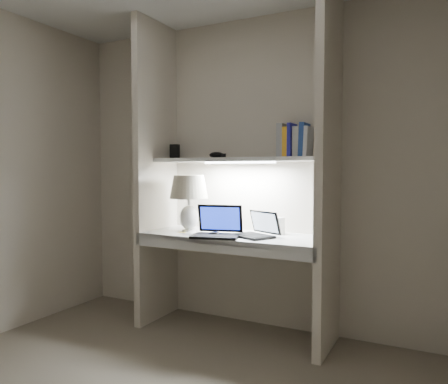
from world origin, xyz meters
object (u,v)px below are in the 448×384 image
Objects in this scene: table_lamp at (189,194)px; laptop_netbook at (257,231)px; book_row at (295,141)px; speaker at (277,226)px; laptop_main at (218,229)px.

table_lamp is 0.65m from laptop_netbook.
table_lamp is at bearing -167.45° from book_row.
laptop_netbook is at bearing -103.73° from speaker.
speaker is (0.09, 0.19, 0.02)m from laptop_netbook.
laptop_main is at bearing -127.71° from speaker.
table_lamp reaches higher than laptop_main.
book_row is (0.23, 0.18, 0.67)m from laptop_netbook.
book_row is at bearing 10.25° from speaker.
table_lamp reaches higher than speaker.
laptop_main is 1.61× the size of book_row.
book_row is (0.82, 0.18, 0.41)m from table_lamp.
laptop_main is 0.88m from book_row.
laptop_netbook is (0.27, 0.11, -0.01)m from laptop_main.
book_row reaches higher than table_lamp.
laptop_netbook is 2.91× the size of speaker.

